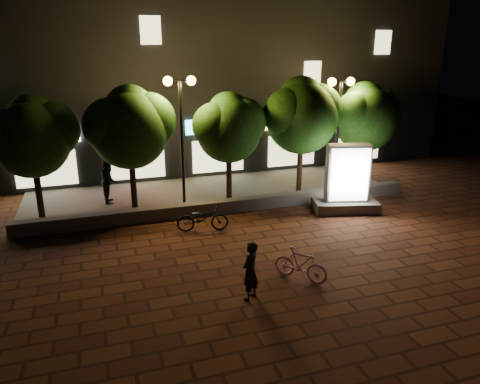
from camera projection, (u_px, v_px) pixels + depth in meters
name	position (u px, v px, depth m)	size (l,w,h in m)	color
ground	(263.00, 253.00, 14.55)	(80.00, 80.00, 0.00)	#522B19
retaining_wall	(227.00, 206.00, 18.09)	(16.00, 0.45, 0.50)	#64625D
sidewalk	(212.00, 192.00, 20.41)	(16.00, 5.00, 0.08)	#64625D
building_block	(180.00, 71.00, 24.73)	(28.00, 8.12, 11.30)	black
tree_far_left	(32.00, 134.00, 16.42)	(3.36, 2.80, 4.63)	black
tree_left	(130.00, 125.00, 17.40)	(3.60, 3.00, 4.89)	black
tree_mid	(229.00, 125.00, 18.65)	(3.24, 2.70, 4.50)	black
tree_right	(302.00, 113.00, 19.51)	(3.72, 3.10, 5.07)	black
tree_far_right	(366.00, 115.00, 20.52)	(3.48, 2.90, 4.76)	black
street_lamp_left	(181.00, 109.00, 17.56)	(1.26, 0.36, 5.18)	black
street_lamp_right	(340.00, 105.00, 19.66)	(1.26, 0.36, 4.98)	black
ad_kiosk	(347.00, 184.00, 17.98)	(2.75, 1.86, 2.72)	#64625D
scooter_pink	(301.00, 264.00, 12.77)	(0.45, 1.60, 0.96)	#DB8EC1
rider	(250.00, 271.00, 11.71)	(0.59, 0.39, 1.62)	black
scooter_parked	(203.00, 218.00, 16.16)	(0.64, 1.84, 0.97)	black
pedestrian	(110.00, 181.00, 18.77)	(0.90, 0.70, 1.86)	black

